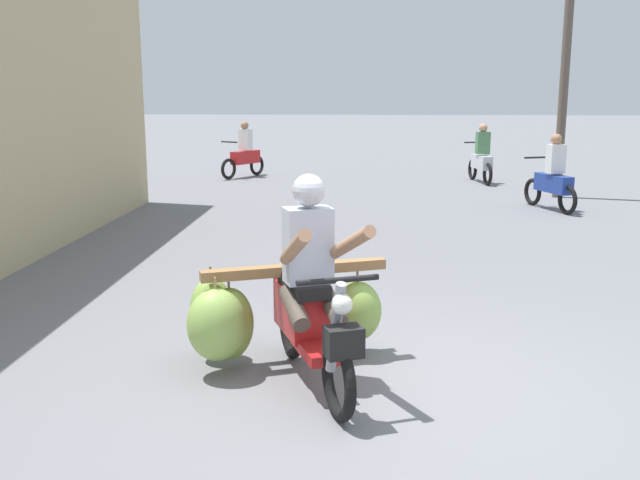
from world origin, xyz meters
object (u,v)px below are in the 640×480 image
Objects in this scene: motorbike_distant_ahead_left at (481,159)px; motorbike_distant_far_ahead at (245,155)px; motorbike_distant_ahead_right at (553,180)px; motorbike_main_loaded at (278,308)px; utility_pole at (568,33)px.

motorbike_distant_far_ahead is at bearing 171.73° from motorbike_distant_ahead_left.
motorbike_distant_ahead_left and motorbike_distant_ahead_right have the same top height.
utility_pole is at bearing 64.21° from motorbike_main_loaded.
utility_pole reaches higher than motorbike_distant_far_ahead.
motorbike_distant_far_ahead is at bearing 100.37° from motorbike_main_loaded.
utility_pole is (0.54, 1.70, 2.70)m from motorbike_distant_ahead_right.
utility_pole is (1.20, -2.24, 2.70)m from motorbike_distant_ahead_left.
motorbike_distant_ahead_left is 5.85m from motorbike_distant_far_ahead.
motorbike_distant_ahead_right is at bearing -107.73° from utility_pole.
utility_pole is (6.99, -3.08, 2.70)m from motorbike_distant_far_ahead.
utility_pole is at bearing -61.86° from motorbike_distant_ahead_left.
motorbike_distant_ahead_left is at bearing -8.27° from motorbike_distant_far_ahead.
utility_pole is at bearing -23.78° from motorbike_distant_far_ahead.
motorbike_distant_ahead_right is 8.02m from motorbike_distant_far_ahead.
motorbike_main_loaded is 1.19× the size of motorbike_distant_far_ahead.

